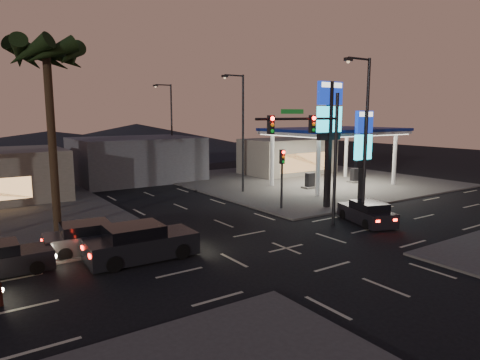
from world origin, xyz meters
TOP-DOWN VIEW (x-y plane):
  - ground at (0.00, 0.00)m, footprint 140.00×140.00m
  - corner_lot_ne at (16.00, 16.00)m, footprint 24.00×24.00m
  - gas_station at (16.00, 12.00)m, footprint 12.20×8.20m
  - convenience_store at (18.00, 21.00)m, footprint 10.00×6.00m
  - pylon_sign_tall at (8.50, 5.50)m, footprint 2.20×0.35m
  - pylon_sign_short at (11.00, 4.50)m, footprint 1.60×0.35m
  - traffic_signal_mast at (3.76, 1.99)m, footprint 6.10×0.39m
  - pedestal_signal at (5.50, 6.98)m, footprint 0.32×0.39m
  - streetlight_near at (6.79, 1.00)m, footprint 2.14×0.25m
  - streetlight_mid at (6.79, 14.00)m, footprint 2.14×0.25m
  - streetlight_far at (6.79, 28.00)m, footprint 2.14×0.25m
  - palm_a at (-9.00, 9.50)m, footprint 4.41×4.41m
  - building_far_mid at (2.00, 26.00)m, footprint 12.00×9.00m
  - hill_right at (15.00, 60.00)m, footprint 50.00×50.00m
  - hill_center at (0.00, 60.00)m, footprint 60.00×60.00m
  - car_lane_a_front at (-6.75, 2.58)m, footprint 5.26×2.34m
  - car_lane_b_front at (-8.33, 5.07)m, footprint 4.70×2.22m
  - suv_station at (7.45, 1.03)m, footprint 3.00×4.54m

SIDE VIEW (x-z plane):
  - ground at x=0.00m, z-range 0.00..0.00m
  - corner_lot_ne at x=16.00m, z-range 0.00..0.12m
  - suv_station at x=7.45m, z-range -0.05..1.36m
  - car_lane_b_front at x=-8.33m, z-range -0.05..1.44m
  - car_lane_a_front at x=-6.75m, z-range -0.06..1.63m
  - convenience_store at x=18.00m, z-range 0.00..4.00m
  - hill_center at x=0.00m, z-range 0.00..4.00m
  - building_far_mid at x=2.00m, z-range 0.00..4.40m
  - hill_right at x=15.00m, z-range 0.00..5.00m
  - pedestal_signal at x=5.50m, z-range 0.77..5.07m
  - pylon_sign_short at x=11.00m, z-range 1.16..8.16m
  - gas_station at x=16.00m, z-range 2.34..7.82m
  - traffic_signal_mast at x=3.76m, z-range 1.23..9.23m
  - streetlight_near at x=6.79m, z-range 0.72..10.72m
  - streetlight_mid at x=6.79m, z-range 0.72..10.72m
  - streetlight_far at x=6.79m, z-range 0.72..10.72m
  - pylon_sign_tall at x=8.50m, z-range 1.89..10.89m
  - palm_a at x=-9.00m, z-range 4.00..14.86m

